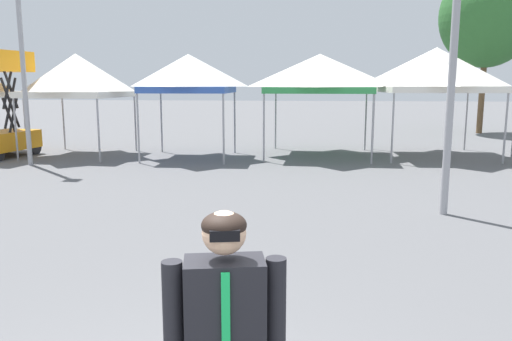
{
  "coord_description": "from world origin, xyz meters",
  "views": [
    {
      "loc": [
        0.97,
        -2.5,
        2.42
      ],
      "look_at": [
        0.27,
        3.97,
        1.3
      ],
      "focal_mm": 35.6,
      "sensor_mm": 36.0,
      "label": 1
    }
  ],
  "objects_px": {
    "canopy_tent_behind_left": "(189,74)",
    "light_pole_near_lift": "(19,18)",
    "tree_behind_tents_center": "(488,16)",
    "canopy_tent_far_left": "(436,70)",
    "canopy_tent_behind_center": "(76,76)",
    "canopy_tent_far_right": "(320,74)",
    "scissor_lift": "(0,124)"
  },
  "relations": [
    {
      "from": "canopy_tent_far_left",
      "to": "tree_behind_tents_center",
      "type": "bearing_deg",
      "value": 63.71
    },
    {
      "from": "canopy_tent_behind_center",
      "to": "scissor_lift",
      "type": "bearing_deg",
      "value": -164.6
    },
    {
      "from": "canopy_tent_far_right",
      "to": "scissor_lift",
      "type": "bearing_deg",
      "value": -171.9
    },
    {
      "from": "canopy_tent_far_left",
      "to": "light_pole_near_lift",
      "type": "bearing_deg",
      "value": -165.47
    },
    {
      "from": "canopy_tent_behind_left",
      "to": "canopy_tent_far_left",
      "type": "height_order",
      "value": "canopy_tent_far_left"
    },
    {
      "from": "canopy_tent_behind_center",
      "to": "light_pole_near_lift",
      "type": "height_order",
      "value": "light_pole_near_lift"
    },
    {
      "from": "canopy_tent_behind_center",
      "to": "scissor_lift",
      "type": "xyz_separation_m",
      "value": [
        -2.43,
        -0.67,
        -1.59
      ]
    },
    {
      "from": "canopy_tent_behind_left",
      "to": "canopy_tent_far_right",
      "type": "xyz_separation_m",
      "value": [
        4.21,
        0.98,
        0.01
      ]
    },
    {
      "from": "canopy_tent_behind_left",
      "to": "light_pole_near_lift",
      "type": "bearing_deg",
      "value": -156.09
    },
    {
      "from": "light_pole_near_lift",
      "to": "scissor_lift",
      "type": "bearing_deg",
      "value": 141.43
    },
    {
      "from": "tree_behind_tents_center",
      "to": "canopy_tent_behind_center",
      "type": "bearing_deg",
      "value": -149.1
    },
    {
      "from": "canopy_tent_far_left",
      "to": "scissor_lift",
      "type": "height_order",
      "value": "canopy_tent_far_left"
    },
    {
      "from": "canopy_tent_far_left",
      "to": "light_pole_near_lift",
      "type": "relative_size",
      "value": 0.5
    },
    {
      "from": "canopy_tent_far_left",
      "to": "tree_behind_tents_center",
      "type": "height_order",
      "value": "tree_behind_tents_center"
    },
    {
      "from": "canopy_tent_far_right",
      "to": "tree_behind_tents_center",
      "type": "height_order",
      "value": "tree_behind_tents_center"
    },
    {
      "from": "tree_behind_tents_center",
      "to": "canopy_tent_far_left",
      "type": "bearing_deg",
      "value": -116.29
    },
    {
      "from": "canopy_tent_behind_left",
      "to": "scissor_lift",
      "type": "distance_m",
      "value": 6.52
    },
    {
      "from": "canopy_tent_behind_left",
      "to": "tree_behind_tents_center",
      "type": "distance_m",
      "value": 15.89
    },
    {
      "from": "canopy_tent_far_right",
      "to": "canopy_tent_far_left",
      "type": "distance_m",
      "value": 3.8
    },
    {
      "from": "scissor_lift",
      "to": "canopy_tent_far_left",
      "type": "bearing_deg",
      "value": 7.05
    },
    {
      "from": "scissor_lift",
      "to": "light_pole_near_lift",
      "type": "bearing_deg",
      "value": -38.57
    },
    {
      "from": "canopy_tent_behind_left",
      "to": "scissor_lift",
      "type": "relative_size",
      "value": 0.97
    },
    {
      "from": "canopy_tent_far_left",
      "to": "scissor_lift",
      "type": "distance_m",
      "value": 14.5
    },
    {
      "from": "canopy_tent_far_right",
      "to": "canopy_tent_behind_left",
      "type": "bearing_deg",
      "value": -166.89
    },
    {
      "from": "canopy_tent_behind_center",
      "to": "canopy_tent_far_left",
      "type": "distance_m",
      "value": 11.9
    },
    {
      "from": "canopy_tent_behind_center",
      "to": "tree_behind_tents_center",
      "type": "bearing_deg",
      "value": 30.9
    },
    {
      "from": "canopy_tent_behind_center",
      "to": "light_pole_near_lift",
      "type": "xyz_separation_m",
      "value": [
        -0.6,
        -2.13,
        1.59
      ]
    },
    {
      "from": "canopy_tent_behind_left",
      "to": "canopy_tent_far_left",
      "type": "bearing_deg",
      "value": 8.9
    },
    {
      "from": "scissor_lift",
      "to": "canopy_tent_far_right",
      "type": "bearing_deg",
      "value": 8.1
    },
    {
      "from": "canopy_tent_behind_left",
      "to": "canopy_tent_far_right",
      "type": "distance_m",
      "value": 4.32
    },
    {
      "from": "tree_behind_tents_center",
      "to": "canopy_tent_far_right",
      "type": "bearing_deg",
      "value": -132.3
    },
    {
      "from": "canopy_tent_far_right",
      "to": "light_pole_near_lift",
      "type": "height_order",
      "value": "light_pole_near_lift"
    }
  ]
}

